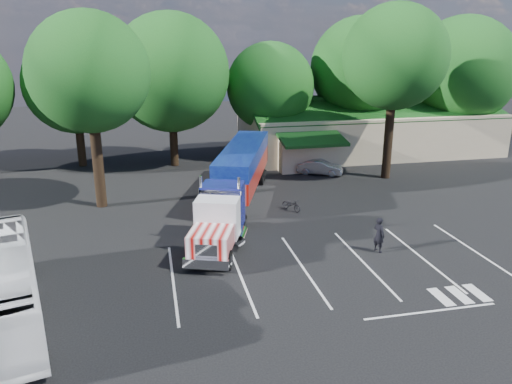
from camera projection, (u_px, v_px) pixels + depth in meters
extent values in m
plane|color=black|center=(274.00, 225.00, 30.31)|extent=(120.00, 120.00, 0.00)
cube|color=#C5B192|center=(367.00, 131.00, 49.32)|extent=(24.00, 11.00, 4.00)
cube|color=#134415|center=(379.00, 109.00, 46.33)|extent=(24.20, 6.25, 2.10)
cube|color=#134415|center=(358.00, 103.00, 50.81)|extent=(24.20, 6.25, 2.10)
cube|color=#C5B192|center=(307.00, 154.00, 42.57)|extent=(5.00, 2.50, 2.80)
cube|color=#134415|center=(312.00, 139.00, 40.91)|extent=(5.40, 3.19, 0.80)
cylinder|color=black|center=(81.00, 143.00, 43.69)|extent=(0.70, 0.70, 4.00)
sphere|color=#154A18|center=(74.00, 84.00, 42.14)|extent=(8.40, 8.40, 8.40)
cylinder|color=black|center=(174.00, 141.00, 43.76)|extent=(0.70, 0.70, 4.30)
sphere|color=#154A18|center=(170.00, 73.00, 41.99)|extent=(10.00, 10.00, 10.00)
cylinder|color=black|center=(270.00, 138.00, 46.90)|extent=(0.70, 0.70, 3.60)
sphere|color=#154A18|center=(270.00, 86.00, 45.46)|extent=(8.00, 8.00, 8.00)
cylinder|color=black|center=(357.00, 129.00, 49.05)|extent=(0.70, 0.70, 4.50)
sphere|color=#154A18|center=(361.00, 68.00, 47.29)|extent=(9.60, 9.60, 9.60)
cylinder|color=black|center=(455.00, 130.00, 50.04)|extent=(0.70, 0.70, 3.90)
sphere|color=#154A18|center=(462.00, 70.00, 48.28)|extent=(10.40, 10.40, 10.40)
cylinder|color=black|center=(98.00, 163.00, 32.89)|extent=(0.70, 0.70, 6.00)
sphere|color=#154A18|center=(89.00, 72.00, 31.13)|extent=(7.60, 7.60, 7.60)
cylinder|color=black|center=(388.00, 138.00, 39.59)|extent=(0.70, 0.70, 6.50)
sphere|color=#154A18|center=(395.00, 57.00, 37.71)|extent=(8.00, 8.00, 8.00)
cube|color=black|center=(219.00, 236.00, 27.02)|extent=(2.91, 6.24, 0.22)
cube|color=white|center=(206.00, 264.00, 23.85)|extent=(2.20, 0.95, 0.49)
cube|color=white|center=(206.00, 252.00, 23.86)|extent=(1.05, 0.46, 0.81)
cube|color=white|center=(211.00, 240.00, 24.79)|extent=(2.66, 2.72, 1.03)
cube|color=silver|center=(217.00, 218.00, 26.33)|extent=(2.59, 2.10, 2.07)
cube|color=black|center=(215.00, 213.00, 25.64)|extent=(1.98, 0.75, 0.90)
cube|color=white|center=(220.00, 192.00, 26.70)|extent=(2.24, 0.85, 0.22)
cube|color=#0C1755|center=(223.00, 205.00, 27.81)|extent=(2.71, 2.44, 2.43)
cylinder|color=white|center=(201.00, 203.00, 27.06)|extent=(0.21, 0.21, 3.06)
cylinder|color=white|center=(239.00, 205.00, 26.83)|extent=(0.21, 0.21, 3.06)
cylinder|color=white|center=(198.00, 234.00, 27.24)|extent=(1.03, 1.55, 0.59)
cylinder|color=white|center=(242.00, 236.00, 26.96)|extent=(1.03, 1.55, 0.59)
cube|color=silver|center=(243.00, 170.00, 35.24)|extent=(5.98, 11.63, 1.35)
cube|color=navy|center=(243.00, 154.00, 34.87)|extent=(5.98, 11.63, 1.08)
cube|color=black|center=(250.00, 172.00, 39.16)|extent=(2.05, 3.33, 0.31)
cube|color=black|center=(222.00, 210.00, 31.10)|extent=(0.14, 0.14, 1.26)
cube|color=black|center=(242.00, 211.00, 30.96)|extent=(0.14, 0.14, 1.26)
cube|color=white|center=(254.00, 170.00, 41.23)|extent=(2.07, 0.81, 0.11)
cylinder|color=black|center=(191.00, 258.00, 24.71)|extent=(0.62, 1.04, 0.99)
cylinder|color=black|center=(228.00, 260.00, 24.50)|extent=(0.62, 1.04, 0.99)
cylinder|color=black|center=(208.00, 228.00, 28.63)|extent=(0.62, 1.04, 0.99)
cylinder|color=black|center=(241.00, 229.00, 28.41)|extent=(0.62, 1.04, 0.99)
cylinder|color=black|center=(212.00, 222.00, 29.56)|extent=(0.62, 1.04, 0.99)
cylinder|color=black|center=(243.00, 223.00, 29.35)|extent=(0.62, 1.04, 0.99)
cylinder|color=black|center=(237.00, 178.00, 38.67)|extent=(0.62, 1.04, 0.99)
cylinder|color=black|center=(261.00, 179.00, 38.45)|extent=(0.62, 1.04, 0.99)
cylinder|color=black|center=(239.00, 174.00, 39.69)|extent=(0.62, 1.04, 0.99)
cylinder|color=black|center=(263.00, 175.00, 39.47)|extent=(0.62, 1.04, 0.99)
imported|color=black|center=(379.00, 235.00, 26.39)|extent=(0.69, 0.83, 1.93)
imported|color=black|center=(291.00, 205.00, 32.80)|extent=(1.28, 1.58, 0.81)
imported|color=white|center=(2.00, 285.00, 20.01)|extent=(5.00, 10.80, 2.93)
imported|color=#9FA3A6|center=(320.00, 167.00, 41.25)|extent=(3.88, 2.89, 1.22)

